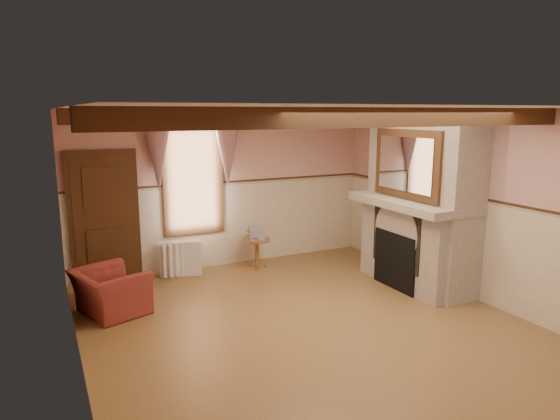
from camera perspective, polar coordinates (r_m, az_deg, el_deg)
name	(u,v)px	position (r m, az deg, el deg)	size (l,w,h in m)	color
floor	(306,324)	(6.76, 2.96, -12.92)	(5.50, 6.00, 0.01)	brown
ceiling	(308,108)	(6.17, 3.23, 11.56)	(5.50, 6.00, 0.01)	silver
wall_back	(225,189)	(9.01, -6.25, 2.45)	(5.50, 0.02, 2.80)	tan
wall_front	(506,300)	(4.08, 24.39, -9.31)	(5.50, 0.02, 2.80)	tan
wall_left	(73,246)	(5.56, -22.58, -3.84)	(0.02, 6.00, 2.80)	tan
wall_right	(467,204)	(8.00, 20.55, 0.70)	(0.02, 6.00, 2.80)	tan
wainscot	(306,270)	(6.49, 3.03, -6.86)	(5.50, 6.00, 1.50)	beige
chair_rail	(307,213)	(6.30, 3.10, -0.36)	(5.50, 6.00, 0.08)	black
firebox	(398,260)	(8.14, 13.36, -5.60)	(0.20, 0.95, 0.90)	black
armchair	(110,292)	(7.38, -18.85, -8.83)	(0.95, 0.83, 0.62)	maroon
side_table	(257,254)	(8.91, -2.64, -5.01)	(0.47, 0.47, 0.55)	brown
book_stack	(257,233)	(8.84, -2.70, -2.62)	(0.26, 0.32, 0.20)	#B7AD8C
radiator	(181,258)	(8.70, -11.26, -5.45)	(0.70, 0.18, 0.60)	silver
bowl	(415,196)	(8.04, 15.22, 1.51)	(0.34, 0.34, 0.08)	brown
mantel_clock	(393,188)	(8.45, 12.76, 2.49)	(0.14, 0.24, 0.20)	black
oil_lamp	(397,186)	(8.36, 13.26, 2.64)	(0.11, 0.11, 0.28)	gold
candle_red	(446,201)	(7.57, 18.47, 1.03)	(0.06, 0.06, 0.16)	maroon
jar_yellow	(430,198)	(7.80, 16.81, 1.27)	(0.06, 0.06, 0.12)	yellow
fireplace	(422,199)	(8.20, 15.95, 1.22)	(0.85, 2.00, 2.80)	gray
mantel	(413,202)	(8.09, 14.99, 0.85)	(1.05, 2.05, 0.12)	gray
overmantel_mirror	(406,164)	(7.89, 14.19, 5.11)	(0.06, 1.44, 1.04)	silver
door	(105,219)	(8.54, -19.42, -0.99)	(1.10, 0.10, 2.10)	black
window	(193,177)	(8.76, -9.92, 3.75)	(1.06, 0.08, 2.02)	white
window_drapes	(193,142)	(8.62, -9.88, 7.64)	(1.30, 0.14, 1.40)	gray
ceiling_beam_front	(367,117)	(5.16, 9.86, 10.38)	(5.50, 0.18, 0.20)	black
ceiling_beam_back	(267,116)	(7.24, -1.51, 10.72)	(5.50, 0.18, 0.20)	black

